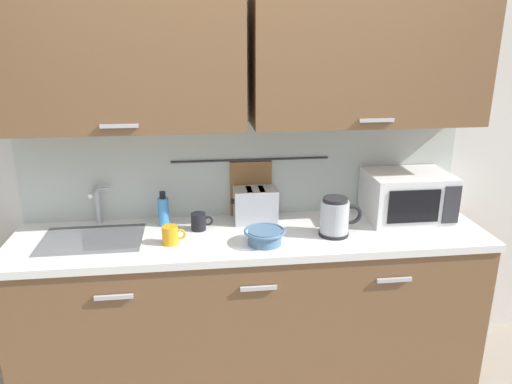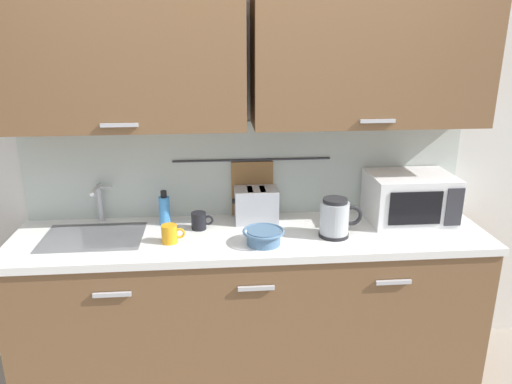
# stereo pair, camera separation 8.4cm
# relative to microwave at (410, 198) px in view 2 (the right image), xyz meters

# --- Properties ---
(counter_unit) EXTENTS (2.53, 0.64, 0.90)m
(counter_unit) POSITION_rel_microwave_xyz_m (-0.92, -0.11, -0.58)
(counter_unit) COLOR brown
(counter_unit) RESTS_ON ground
(back_wall_assembly) EXTENTS (3.70, 0.41, 2.50)m
(back_wall_assembly) POSITION_rel_microwave_xyz_m (-0.91, 0.12, 0.49)
(back_wall_assembly) COLOR silver
(back_wall_assembly) RESTS_ON ground
(sink_faucet) EXTENTS (0.09, 0.17, 0.22)m
(sink_faucet) POSITION_rel_microwave_xyz_m (-1.74, 0.12, 0.01)
(sink_faucet) COLOR #B2B5BA
(sink_faucet) RESTS_ON counter_unit
(microwave) EXTENTS (0.46, 0.35, 0.27)m
(microwave) POSITION_rel_microwave_xyz_m (0.00, 0.00, 0.00)
(microwave) COLOR white
(microwave) RESTS_ON counter_unit
(electric_kettle) EXTENTS (0.23, 0.16, 0.21)m
(electric_kettle) POSITION_rel_microwave_xyz_m (-0.47, -0.19, -0.03)
(electric_kettle) COLOR black
(electric_kettle) RESTS_ON counter_unit
(dish_soap_bottle) EXTENTS (0.06, 0.06, 0.20)m
(dish_soap_bottle) POSITION_rel_microwave_xyz_m (-1.37, 0.06, -0.05)
(dish_soap_bottle) COLOR #3F8CD8
(dish_soap_bottle) RESTS_ON counter_unit
(mug_near_sink) EXTENTS (0.12, 0.08, 0.09)m
(mug_near_sink) POSITION_rel_microwave_xyz_m (-1.18, -0.03, -0.09)
(mug_near_sink) COLOR black
(mug_near_sink) RESTS_ON counter_unit
(mixing_bowl) EXTENTS (0.21, 0.21, 0.08)m
(mixing_bowl) POSITION_rel_microwave_xyz_m (-0.85, -0.25, -0.09)
(mixing_bowl) COLOR #4C7093
(mixing_bowl) RESTS_ON counter_unit
(toaster) EXTENTS (0.26, 0.17, 0.19)m
(toaster) POSITION_rel_microwave_xyz_m (-0.86, 0.07, -0.04)
(toaster) COLOR #B7BABF
(toaster) RESTS_ON counter_unit
(mug_by_kettle) EXTENTS (0.12, 0.08, 0.09)m
(mug_by_kettle) POSITION_rel_microwave_xyz_m (-1.33, -0.20, -0.09)
(mug_by_kettle) COLOR orange
(mug_by_kettle) RESTS_ON counter_unit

